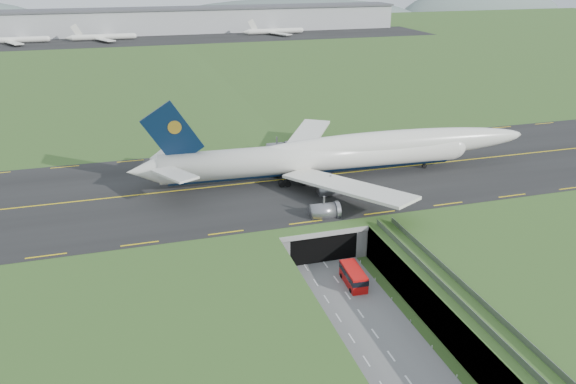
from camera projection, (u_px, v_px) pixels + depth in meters
name	position (u px, v px, depth m)	size (l,w,h in m)	color
ground	(341.00, 287.00, 89.45)	(900.00, 900.00, 0.00)	#385622
airfield_deck	(341.00, 270.00, 88.31)	(800.00, 800.00, 6.00)	gray
trench_road	(359.00, 312.00, 82.76)	(12.00, 75.00, 0.20)	slate
taxiway	(283.00, 180.00, 116.38)	(800.00, 44.00, 0.18)	black
tunnel_portal	(308.00, 224.00, 103.00)	(17.00, 22.30, 6.00)	gray
guideway	(474.00, 314.00, 73.38)	(3.00, 53.00, 7.05)	#A8A8A3
jumbo_jet	(342.00, 154.00, 116.53)	(85.97, 56.73, 18.78)	silver
shuttle_tram	(353.00, 276.00, 89.37)	(2.96, 7.00, 2.82)	red
cargo_terminal	(165.00, 21.00, 349.49)	(320.00, 67.00, 15.60)	#B2B2B2
distant_hills	(228.00, 26.00, 489.08)	(700.00, 91.00, 60.00)	#526361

